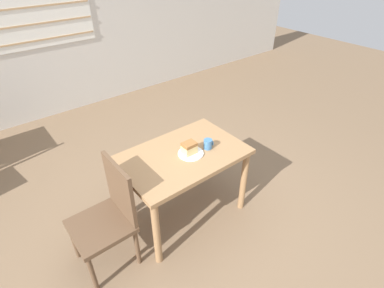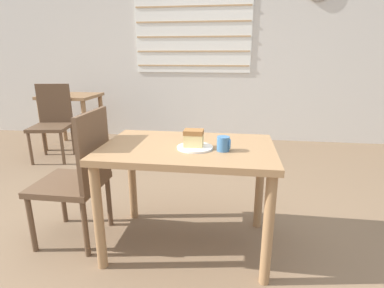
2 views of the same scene
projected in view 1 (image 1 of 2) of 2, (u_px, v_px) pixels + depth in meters
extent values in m
plane|color=#7A6047|center=(184.00, 231.00, 2.77)|extent=(14.00, 14.00, 0.00)
cube|color=beige|center=(43.00, 15.00, 3.93)|extent=(10.00, 0.06, 2.80)
cube|color=tan|center=(33.00, 41.00, 3.94)|extent=(1.67, 0.01, 0.02)
cube|color=tan|center=(28.00, 25.00, 3.83)|extent=(1.67, 0.01, 0.02)
cube|color=tan|center=(23.00, 8.00, 3.71)|extent=(1.67, 0.01, 0.02)
cube|color=#9E754C|center=(183.00, 156.00, 2.57)|extent=(1.08, 0.70, 0.04)
cylinder|color=#9E754C|center=(157.00, 234.00, 2.33)|extent=(0.06, 0.06, 0.67)
cylinder|color=#9E754C|center=(244.00, 181.00, 2.83)|extent=(0.06, 0.06, 0.67)
cylinder|color=#9E754C|center=(120.00, 191.00, 2.72)|extent=(0.06, 0.06, 0.67)
cylinder|color=#9E754C|center=(202.00, 152.00, 3.22)|extent=(0.06, 0.06, 0.67)
cube|color=brown|center=(101.00, 226.00, 2.29)|extent=(0.43, 0.43, 0.04)
cylinder|color=brown|center=(74.00, 241.00, 2.44)|extent=(0.04, 0.04, 0.39)
cylinder|color=brown|center=(93.00, 274.00, 2.20)|extent=(0.04, 0.04, 0.39)
cylinder|color=brown|center=(116.00, 219.00, 2.63)|extent=(0.04, 0.04, 0.39)
cylinder|color=brown|center=(137.00, 247.00, 2.39)|extent=(0.04, 0.04, 0.39)
cube|color=brown|center=(120.00, 189.00, 2.24)|extent=(0.03, 0.41, 0.49)
cylinder|color=white|center=(191.00, 153.00, 2.55)|extent=(0.22, 0.22, 0.01)
cube|color=#E0C67F|center=(189.00, 149.00, 2.53)|extent=(0.11, 0.09, 0.07)
cube|color=#936033|center=(189.00, 144.00, 2.50)|extent=(0.12, 0.09, 0.03)
cylinder|color=teal|center=(208.00, 144.00, 2.60)|extent=(0.08, 0.08, 0.09)
torus|color=teal|center=(211.00, 142.00, 2.62)|extent=(0.01, 0.06, 0.06)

